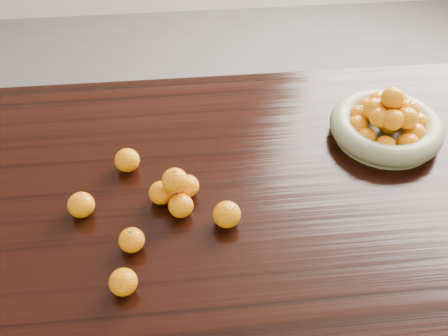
{
  "coord_description": "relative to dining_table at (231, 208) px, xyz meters",
  "views": [
    {
      "loc": [
        -0.11,
        -0.88,
        1.66
      ],
      "look_at": [
        -0.02,
        -0.02,
        0.83
      ],
      "focal_mm": 40.0,
      "sensor_mm": 36.0,
      "label": 1
    }
  ],
  "objects": [
    {
      "name": "orange_pyramid",
      "position": [
        -0.14,
        -0.05,
        0.13
      ],
      "size": [
        0.12,
        0.12,
        0.11
      ],
      "rotation": [
        0.0,
        0.0,
        0.26
      ],
      "color": "#FF9607",
      "rests_on": "dining_table"
    },
    {
      "name": "ground",
      "position": [
        0.0,
        0.0,
        -0.66
      ],
      "size": [
        5.0,
        5.0,
        0.0
      ],
      "primitive_type": "plane",
      "color": "#4C4947",
      "rests_on": "ground"
    },
    {
      "name": "loose_orange_0",
      "position": [
        -0.24,
        -0.18,
        0.12
      ],
      "size": [
        0.06,
        0.06,
        0.05
      ],
      "primitive_type": "ellipsoid",
      "color": "#FF9607",
      "rests_on": "dining_table"
    },
    {
      "name": "fruit_bowl",
      "position": [
        0.45,
        0.15,
        0.13
      ],
      "size": [
        0.31,
        0.31,
        0.16
      ],
      "rotation": [
        0.0,
        0.0,
        0.43
      ],
      "color": "gray",
      "rests_on": "dining_table"
    },
    {
      "name": "loose_orange_3",
      "position": [
        -0.26,
        0.09,
        0.12
      ],
      "size": [
        0.07,
        0.07,
        0.06
      ],
      "primitive_type": "ellipsoid",
      "color": "#FF9607",
      "rests_on": "dining_table"
    },
    {
      "name": "dining_table",
      "position": [
        0.0,
        0.0,
        0.0
      ],
      "size": [
        2.0,
        1.0,
        0.75
      ],
      "color": "black",
      "rests_on": "ground"
    },
    {
      "name": "loose_orange_4",
      "position": [
        -0.36,
        -0.06,
        0.12
      ],
      "size": [
        0.06,
        0.06,
        0.06
      ],
      "primitive_type": "ellipsoid",
      "color": "#FF9607",
      "rests_on": "dining_table"
    },
    {
      "name": "loose_orange_1",
      "position": [
        -0.26,
        -0.28,
        0.12
      ],
      "size": [
        0.06,
        0.06,
        0.06
      ],
      "primitive_type": "ellipsoid",
      "color": "#FF9607",
      "rests_on": "dining_table"
    },
    {
      "name": "loose_orange_2",
      "position": [
        -0.02,
        -0.12,
        0.12
      ],
      "size": [
        0.07,
        0.07,
        0.06
      ],
      "primitive_type": "ellipsoid",
      "color": "#FF9607",
      "rests_on": "dining_table"
    }
  ]
}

